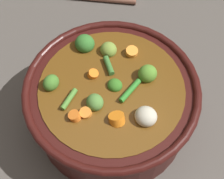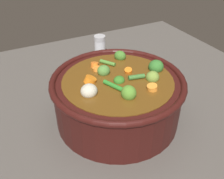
{
  "view_description": "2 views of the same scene",
  "coord_description": "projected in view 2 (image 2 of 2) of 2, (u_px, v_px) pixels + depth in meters",
  "views": [
    {
      "loc": [
        -0.27,
        0.14,
        0.6
      ],
      "look_at": [
        -0.0,
        0.0,
        0.12
      ],
      "focal_mm": 50.43,
      "sensor_mm": 36.0,
      "label": 1
    },
    {
      "loc": [
        -0.24,
        -0.45,
        0.44
      ],
      "look_at": [
        -0.01,
        0.01,
        0.09
      ],
      "focal_mm": 40.66,
      "sensor_mm": 36.0,
      "label": 2
    }
  ],
  "objects": [
    {
      "name": "ground_plane",
      "position": [
        117.0,
        117.0,
        0.67
      ],
      "size": [
        1.1,
        1.1,
        0.0
      ],
      "primitive_type": "plane",
      "color": "#514C47"
    },
    {
      "name": "cooking_pot",
      "position": [
        118.0,
        97.0,
        0.64
      ],
      "size": [
        0.33,
        0.33,
        0.14
      ],
      "color": "#38110F",
      "rests_on": "ground_plane"
    },
    {
      "name": "salt_shaker",
      "position": [
        100.0,
        48.0,
        0.92
      ],
      "size": [
        0.04,
        0.04,
        0.09
      ],
      "color": "silver",
      "rests_on": "ground_plane"
    }
  ]
}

